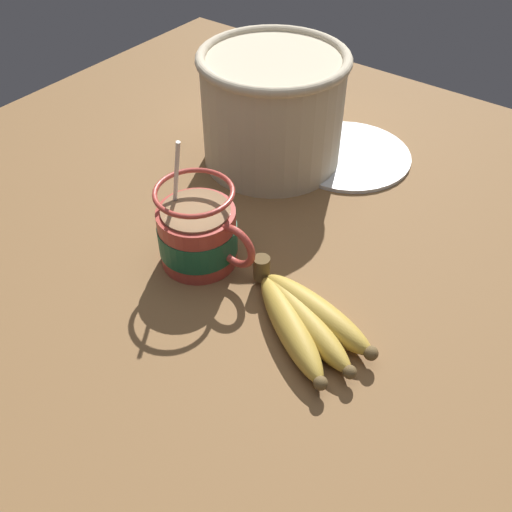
{
  "coord_description": "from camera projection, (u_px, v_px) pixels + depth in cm",
  "views": [
    {
      "loc": [
        32.11,
        -40.89,
        52.29
      ],
      "look_at": [
        3.41,
        -2.56,
        7.92
      ],
      "focal_mm": 40.0,
      "sensor_mm": 36.0,
      "label": 1
    }
  ],
  "objects": [
    {
      "name": "coffee_mug",
      "position": [
        198.0,
        234.0,
        0.69
      ],
      "size": [
        13.51,
        9.68,
        16.38
      ],
      "color": "#B23D33",
      "rests_on": "table"
    },
    {
      "name": "table",
      "position": [
        247.0,
        270.0,
        0.73
      ],
      "size": [
        117.69,
        117.69,
        3.26
      ],
      "color": "brown",
      "rests_on": "ground"
    },
    {
      "name": "woven_basket",
      "position": [
        273.0,
        107.0,
        0.82
      ],
      "size": [
        21.56,
        21.56,
        16.88
      ],
      "color": "beige",
      "rests_on": "table"
    },
    {
      "name": "banana_bunch",
      "position": [
        304.0,
        319.0,
        0.62
      ],
      "size": [
        17.89,
        11.92,
        4.0
      ],
      "color": "brown",
      "rests_on": "table"
    },
    {
      "name": "small_plate",
      "position": [
        347.0,
        155.0,
        0.89
      ],
      "size": [
        19.62,
        19.62,
        0.6
      ],
      "color": "silver",
      "rests_on": "table"
    }
  ]
}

